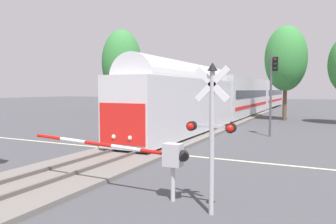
% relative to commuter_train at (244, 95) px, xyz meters
% --- Properties ---
extents(ground_plane, '(220.00, 220.00, 0.00)m').
position_rel_commuter_train_xyz_m(ground_plane, '(-0.00, -26.93, -2.73)').
color(ground_plane, '#47474C').
extents(road_centre_stripe, '(44.00, 0.20, 0.01)m').
position_rel_commuter_train_xyz_m(road_centre_stripe, '(-0.00, -26.93, -2.72)').
color(road_centre_stripe, beige).
rests_on(road_centre_stripe, ground).
extents(railway_track, '(4.40, 80.00, 0.32)m').
position_rel_commuter_train_xyz_m(railway_track, '(-0.00, -26.93, -2.63)').
color(railway_track, slate).
rests_on(railway_track, ground).
extents(commuter_train, '(3.04, 60.87, 5.16)m').
position_rel_commuter_train_xyz_m(commuter_train, '(0.00, 0.00, 0.00)').
color(commuter_train, silver).
rests_on(commuter_train, railway_track).
extents(crossing_gate_near, '(6.28, 0.40, 1.80)m').
position_rel_commuter_train_xyz_m(crossing_gate_near, '(4.37, -33.38, -1.31)').
color(crossing_gate_near, '#B7B7BC').
rests_on(crossing_gate_near, ground).
extents(crossing_signal_mast, '(1.36, 0.44, 4.18)m').
position_rel_commuter_train_xyz_m(crossing_signal_mast, '(6.52, -33.91, -0.18)').
color(crossing_signal_mast, '#B2B2B7').
rests_on(crossing_signal_mast, ground).
extents(crossing_gate_far, '(5.26, 0.40, 1.80)m').
position_rel_commuter_train_xyz_m(crossing_gate_far, '(-4.60, -20.48, -1.32)').
color(crossing_gate_far, '#B7B7BC').
rests_on(crossing_gate_far, ground).
extents(traffic_signal_far_side, '(0.53, 0.38, 6.10)m').
position_rel_commuter_train_xyz_m(traffic_signal_far_side, '(6.00, -18.02, 1.34)').
color(traffic_signal_far_side, '#4C4C51').
rests_on(traffic_signal_far_side, ground).
extents(pine_left_background, '(5.32, 5.32, 11.47)m').
position_rel_commuter_train_xyz_m(pine_left_background, '(-15.08, -6.07, 4.29)').
color(pine_left_background, '#4C3828').
rests_on(pine_left_background, ground).
extents(elm_centre_background, '(4.56, 4.56, 10.53)m').
position_rel_commuter_train_xyz_m(elm_centre_background, '(5.54, -4.36, 4.17)').
color(elm_centre_background, brown).
rests_on(elm_centre_background, ground).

